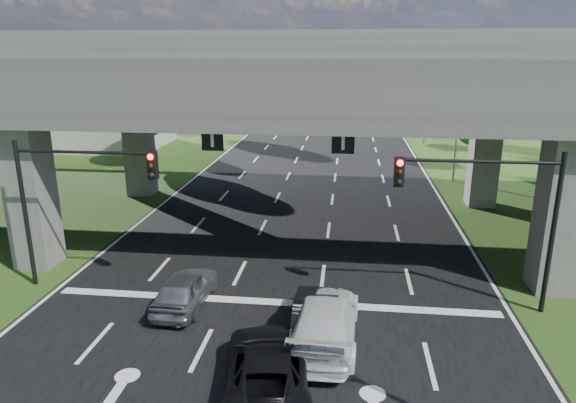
% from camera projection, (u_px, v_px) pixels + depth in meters
% --- Properties ---
extents(ground, '(160.00, 160.00, 0.00)m').
position_uv_depth(ground, '(256.00, 354.00, 16.34)').
color(ground, '#284215').
rests_on(ground, ground).
extents(road, '(18.00, 120.00, 0.03)m').
position_uv_depth(road, '(291.00, 242.00, 25.86)').
color(road, black).
rests_on(road, ground).
extents(overpass, '(80.00, 15.00, 10.00)m').
position_uv_depth(overpass, '(296.00, 79.00, 25.54)').
color(overpass, '#363331').
rests_on(overpass, ground).
extents(warehouse, '(20.00, 10.00, 4.00)m').
position_uv_depth(warehouse, '(64.00, 126.00, 52.04)').
color(warehouse, '#9E9E99').
rests_on(warehouse, ground).
extents(signal_right, '(5.76, 0.54, 6.00)m').
position_uv_depth(signal_right, '(493.00, 202.00, 18.04)').
color(signal_right, black).
rests_on(signal_right, ground).
extents(signal_left, '(5.76, 0.54, 6.00)m').
position_uv_depth(signal_left, '(73.00, 188.00, 19.79)').
color(signal_left, black).
rests_on(signal_left, ground).
extents(streetlight_far, '(3.38, 0.25, 10.00)m').
position_uv_depth(streetlight_far, '(454.00, 101.00, 36.42)').
color(streetlight_far, gray).
rests_on(streetlight_far, ground).
extents(streetlight_beyond, '(3.38, 0.25, 10.00)m').
position_uv_depth(streetlight_beyond, '(424.00, 86.00, 51.67)').
color(streetlight_beyond, gray).
rests_on(streetlight_beyond, ground).
extents(tree_left_near, '(4.50, 4.50, 7.80)m').
position_uv_depth(tree_left_near, '(141.00, 109.00, 41.32)').
color(tree_left_near, black).
rests_on(tree_left_near, ground).
extents(tree_left_mid, '(3.91, 3.90, 6.76)m').
position_uv_depth(tree_left_mid, '(144.00, 106.00, 49.46)').
color(tree_left_mid, black).
rests_on(tree_left_mid, ground).
extents(tree_left_far, '(4.80, 4.80, 8.32)m').
position_uv_depth(tree_left_far, '(207.00, 90.00, 56.36)').
color(tree_left_far, black).
rests_on(tree_left_far, ground).
extents(tree_right_near, '(4.20, 4.20, 7.28)m').
position_uv_depth(tree_right_near, '(481.00, 114.00, 40.29)').
color(tree_right_near, black).
rests_on(tree_right_near, ground).
extents(tree_right_mid, '(3.91, 3.90, 6.76)m').
position_uv_depth(tree_right_mid, '(494.00, 108.00, 47.67)').
color(tree_right_mid, black).
rests_on(tree_right_mid, ground).
extents(tree_right_far, '(4.50, 4.50, 7.80)m').
position_uv_depth(tree_right_far, '(436.00, 94.00, 55.55)').
color(tree_right_far, black).
rests_on(tree_right_far, ground).
extents(car_silver, '(1.72, 4.05, 1.37)m').
position_uv_depth(car_silver, '(185.00, 289.00, 19.22)').
color(car_silver, '#A0A2A7').
rests_on(car_silver, road).
extents(car_dark, '(1.60, 4.30, 1.40)m').
position_uv_depth(car_dark, '(316.00, 315.00, 17.28)').
color(car_dark, black).
rests_on(car_dark, road).
extents(car_white, '(2.34, 5.41, 1.55)m').
position_uv_depth(car_white, '(324.00, 320.00, 16.81)').
color(car_white, silver).
rests_on(car_white, road).
extents(car_trailing, '(2.96, 5.30, 1.40)m').
position_uv_depth(car_trailing, '(268.00, 368.00, 14.40)').
color(car_trailing, black).
rests_on(car_trailing, road).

